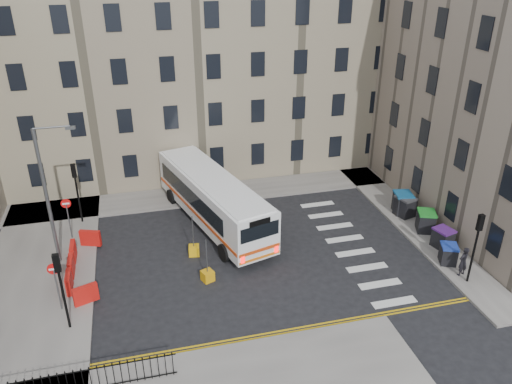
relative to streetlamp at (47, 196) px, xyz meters
name	(u,v)px	position (x,y,z in m)	size (l,w,h in m)	color
ground	(285,251)	(13.00, -2.00, -4.34)	(120.00, 120.00, 0.00)	black
pavement_north	(171,198)	(7.00, 6.60, -4.26)	(36.00, 3.20, 0.15)	slate
pavement_east	(390,203)	(22.00, 2.00, -4.26)	(2.40, 26.00, 0.15)	slate
pavement_west	(40,274)	(-1.00, -1.00, -4.26)	(6.00, 22.00, 0.15)	slate
terrace_north	(140,60)	(6.00, 13.50, 4.28)	(38.30, 10.80, 17.20)	gray
traffic_light_east	(477,238)	(21.60, -7.50, -1.47)	(0.28, 0.22, 4.10)	black
traffic_light_nw	(76,184)	(1.00, 4.50, -1.47)	(0.28, 0.22, 4.10)	black
traffic_light_sw	(60,280)	(1.00, -6.00, -1.47)	(0.28, 0.22, 4.10)	black
streetlamp	(47,196)	(0.00, 0.00, 0.00)	(0.50, 0.22, 8.14)	#595B5E
no_entry_north	(67,210)	(0.50, 2.50, -2.26)	(0.60, 0.08, 3.00)	#595B5E
no_entry_south	(55,277)	(0.50, -4.50, -2.26)	(0.60, 0.08, 3.00)	#595B5E
roadworks_barriers	(78,265)	(1.16, -1.50, -3.69)	(1.66, 6.26, 1.00)	red
iron_railings	(79,381)	(1.75, -10.20, -3.59)	(7.80, 0.04, 1.20)	black
bus	(213,198)	(9.41, 2.36, -2.45)	(5.87, 12.28, 3.27)	white
wheelie_bin_a	(448,254)	(21.56, -5.64, -3.61)	(1.22, 1.29, 1.14)	black
wheelie_bin_b	(443,238)	(22.20, -4.11, -3.57)	(1.22, 1.32, 1.22)	black
wheelie_bin_c	(426,221)	(22.25, -2.10, -3.51)	(1.44, 1.53, 1.35)	black
wheelie_bin_d	(405,206)	(22.00, 0.04, -3.50)	(1.36, 1.47, 1.36)	black
wheelie_bin_e	(403,203)	(22.04, 0.44, -3.46)	(1.36, 1.49, 1.43)	black
pedestrian	(463,261)	(21.60, -6.90, -3.31)	(0.64, 0.42, 1.75)	black
bollard_yellow	(194,250)	(7.63, -1.05, -4.04)	(0.60, 0.60, 0.60)	#EEAE0D
bollard_chevron	(208,276)	(8.00, -3.76, -4.04)	(0.60, 0.60, 0.60)	orange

